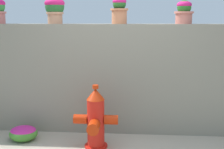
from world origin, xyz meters
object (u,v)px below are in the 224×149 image
object	(u,v)px
potted_plant_2	(55,8)
fire_hydrant	(96,120)
potted_plant_4	(184,11)
potted_plant_3	(119,9)
flower_bush_left	(23,133)

from	to	relation	value
potted_plant_2	fire_hydrant	xyz separation A→B (m)	(0.71, -0.71, -1.54)
potted_plant_4	fire_hydrant	bearing A→B (deg)	-149.09
potted_plant_2	fire_hydrant	world-z (taller)	potted_plant_2
potted_plant_2	potted_plant_4	size ratio (longest dim) A/B	1.15
potted_plant_2	potted_plant_3	size ratio (longest dim) A/B	1.02
potted_plant_4	flower_bush_left	size ratio (longest dim) A/B	0.84
potted_plant_2	potted_plant_3	distance (m)	1.00
fire_hydrant	potted_plant_3	bearing A→B (deg)	67.79
potted_plant_2	fire_hydrant	distance (m)	1.84
potted_plant_4	potted_plant_2	bearing A→B (deg)	-178.62
potted_plant_3	flower_bush_left	distance (m)	2.34
potted_plant_3	flower_bush_left	xyz separation A→B (m)	(-1.40, -0.52, -1.81)
potted_plant_2	potted_plant_4	world-z (taller)	potted_plant_2
potted_plant_3	fire_hydrant	bearing A→B (deg)	-112.21
potted_plant_4	flower_bush_left	distance (m)	3.02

